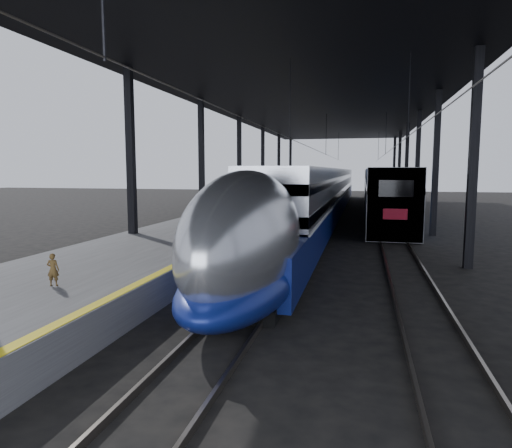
% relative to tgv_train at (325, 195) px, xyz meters
% --- Properties ---
extents(ground, '(160.00, 160.00, 0.00)m').
position_rel_tgv_train_xyz_m(ground, '(-2.00, -24.69, -1.99)').
color(ground, black).
rests_on(ground, ground).
extents(platform, '(6.00, 80.00, 1.00)m').
position_rel_tgv_train_xyz_m(platform, '(-5.50, -4.69, -1.49)').
color(platform, '#4C4C4F').
rests_on(platform, ground).
extents(yellow_strip, '(0.30, 80.00, 0.01)m').
position_rel_tgv_train_xyz_m(yellow_strip, '(-2.70, -4.69, -0.98)').
color(yellow_strip, yellow).
rests_on(yellow_strip, platform).
extents(rails, '(6.52, 80.00, 0.16)m').
position_rel_tgv_train_xyz_m(rails, '(2.50, -4.69, -1.91)').
color(rails, slate).
rests_on(rails, ground).
extents(canopy, '(18.00, 75.00, 9.47)m').
position_rel_tgv_train_xyz_m(canopy, '(-0.10, -4.69, 7.13)').
color(canopy, black).
rests_on(canopy, ground).
extents(tgv_train, '(2.96, 65.20, 4.25)m').
position_rel_tgv_train_xyz_m(tgv_train, '(0.00, 0.00, 0.00)').
color(tgv_train, '#B1B4B9').
rests_on(tgv_train, ground).
extents(second_train, '(3.10, 56.05, 4.27)m').
position_rel_tgv_train_xyz_m(second_train, '(5.00, 13.49, 0.18)').
color(second_train, navy).
rests_on(second_train, ground).
extents(child, '(0.36, 0.28, 0.89)m').
position_rel_tgv_train_xyz_m(child, '(-4.82, -29.63, -0.54)').
color(child, '#543D1C').
rests_on(child, platform).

